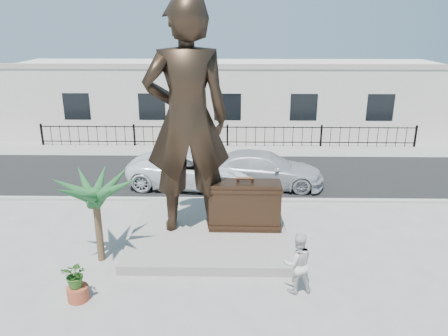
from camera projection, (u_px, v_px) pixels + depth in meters
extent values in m
plane|color=#9E9991|center=(223.00, 257.00, 13.75)|extent=(100.00, 100.00, 0.00)
cube|color=black|center=(226.00, 173.00, 21.32)|extent=(40.00, 7.00, 0.01)
cube|color=#A5A399|center=(225.00, 200.00, 17.99)|extent=(40.00, 0.25, 0.12)
cube|color=#9E9991|center=(227.00, 150.00, 25.10)|extent=(40.00, 2.50, 0.02)
cube|color=gray|center=(209.00, 231.00, 15.13)|extent=(5.20, 5.20, 0.30)
cube|color=black|center=(227.00, 136.00, 25.67)|extent=(22.00, 0.10, 1.20)
cube|color=silver|center=(228.00, 97.00, 29.13)|extent=(28.00, 7.00, 4.40)
imported|color=black|center=(187.00, 120.00, 13.96)|extent=(2.98, 2.20, 7.52)
cube|color=#342216|center=(245.00, 205.00, 14.77)|extent=(2.40, 0.78, 1.68)
imported|color=silver|center=(298.00, 263.00, 11.78)|extent=(0.95, 0.79, 1.74)
imported|color=white|center=(192.00, 169.00, 19.45)|extent=(5.92, 3.28, 1.57)
imported|color=#B1B2B6|center=(264.00, 169.00, 19.48)|extent=(5.50, 2.79, 1.53)
imported|color=orange|center=(207.00, 135.00, 24.74)|extent=(1.29, 0.94, 1.79)
cylinder|color=#A0432A|center=(78.00, 293.00, 11.61)|extent=(0.56, 0.56, 0.40)
imported|color=#2E5B1D|center=(76.00, 275.00, 11.42)|extent=(0.75, 0.67, 0.74)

